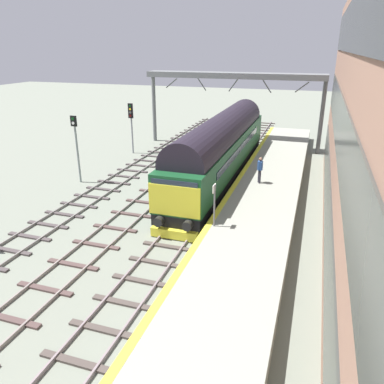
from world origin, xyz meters
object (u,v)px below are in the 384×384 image
Objects in this scene: signal_post_mid at (76,142)px; platform_number_sign at (214,199)px; signal_post_far at (131,121)px; diesel_locomotive at (221,146)px; waiting_passenger at (260,168)px.

platform_number_sign is at bearing -27.19° from signal_post_mid.
signal_post_mid is 8.26m from signal_post_far.
diesel_locomotive reaches higher than platform_number_sign.
signal_post_mid reaches higher than diesel_locomotive.
signal_post_mid reaches higher than waiting_passenger.
signal_post_far is 14.43m from waiting_passenger.
signal_post_far reaches higher than platform_number_sign.
platform_number_sign is at bearing -51.18° from signal_post_far.
platform_number_sign is at bearing 145.97° from waiting_passenger.
signal_post_far is at bearing 128.82° from platform_number_sign.
waiting_passenger is at bearing 4.62° from signal_post_mid.
signal_post_mid is 2.26× the size of platform_number_sign.
diesel_locomotive is 10.47m from signal_post_far.
waiting_passenger is at bearing -39.33° from diesel_locomotive.
diesel_locomotive is 9.99m from signal_post_mid.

